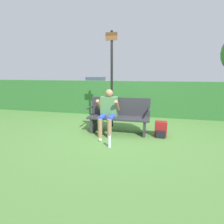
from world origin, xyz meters
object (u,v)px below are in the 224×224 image
at_px(backpack, 161,130).
at_px(parked_car, 96,83).
at_px(person_seated, 108,109).
at_px(water_bottle, 109,141).
at_px(park_bench, 119,116).
at_px(signpost, 112,77).

xyz_separation_m(backpack, parked_car, (-5.60, 12.24, 0.40)).
bearing_deg(person_seated, parked_car, 109.21).
distance_m(backpack, water_bottle, 1.41).
xyz_separation_m(park_bench, water_bottle, (-0.01, -1.03, -0.31)).
bearing_deg(water_bottle, signpost, 100.92).
height_order(park_bench, parked_car, parked_car).
height_order(person_seated, water_bottle, person_seated).
bearing_deg(parked_car, signpost, -159.72).
distance_m(person_seated, water_bottle, 1.06).
xyz_separation_m(person_seated, backpack, (1.33, 0.01, -0.45)).
xyz_separation_m(backpack, water_bottle, (-1.08, -0.91, -0.05)).
bearing_deg(backpack, person_seated, -179.75).
xyz_separation_m(park_bench, parked_car, (-4.53, 12.12, 0.13)).
relative_size(park_bench, person_seated, 1.40).
bearing_deg(park_bench, water_bottle, -90.72).
bearing_deg(backpack, signpost, 156.88).
bearing_deg(backpack, park_bench, 173.38).
bearing_deg(park_bench, backpack, -6.62).
distance_m(park_bench, parked_car, 12.94).
height_order(person_seated, signpost, signpost).
bearing_deg(person_seated, water_bottle, -74.60).
xyz_separation_m(park_bench, person_seated, (-0.26, -0.13, 0.18)).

